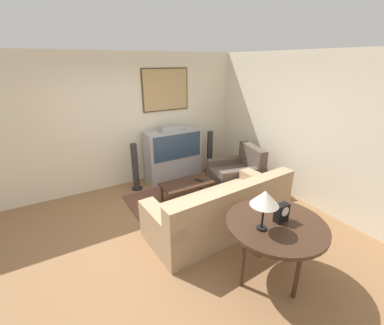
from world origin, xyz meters
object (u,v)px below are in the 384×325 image
object	(u,v)px
armchair	(236,175)
speaker_tower_left	(135,168)
tv	(173,154)
couch	(221,211)
mantel_clock	(282,213)
coffee_table	(187,185)
table_lamp	(265,199)
speaker_tower_right	(210,153)
console_table	(276,227)

from	to	relation	value
armchair	speaker_tower_left	size ratio (longest dim) A/B	1.11
tv	couch	xyz separation A→B (m)	(-0.22, -2.09, -0.27)
armchair	mantel_clock	distance (m)	2.47
coffee_table	table_lamp	world-z (taller)	table_lamp
coffee_table	speaker_tower_right	distance (m)	1.52
armchair	coffee_table	distance (m)	1.18
console_table	speaker_tower_left	size ratio (longest dim) A/B	1.15
couch	console_table	xyz separation A→B (m)	(-0.05, -1.12, 0.41)
table_lamp	speaker_tower_left	size ratio (longest dim) A/B	0.47
armchair	table_lamp	size ratio (longest dim) A/B	2.34
coffee_table	speaker_tower_left	xyz separation A→B (m)	(-0.67, 0.97, 0.13)
speaker_tower_left	speaker_tower_right	distance (m)	1.84
speaker_tower_right	armchair	bearing A→B (deg)	-89.67
speaker_tower_left	speaker_tower_right	xyz separation A→B (m)	(1.84, 0.00, 0.00)
tv	couch	size ratio (longest dim) A/B	0.53
mantel_clock	speaker_tower_left	xyz separation A→B (m)	(-0.71, 3.11, -0.43)
console_table	speaker_tower_right	world-z (taller)	speaker_tower_right
tv	coffee_table	world-z (taller)	tv
couch	table_lamp	world-z (taller)	table_lamp
coffee_table	mantel_clock	distance (m)	2.21
tv	coffee_table	xyz separation A→B (m)	(-0.25, -1.06, -0.23)
speaker_tower_left	speaker_tower_right	bearing A→B (deg)	0.00
tv	armchair	bearing A→B (deg)	-49.76
armchair	mantel_clock	bearing A→B (deg)	-16.29
coffee_table	tv	bearing A→B (deg)	76.82
coffee_table	speaker_tower_right	size ratio (longest dim) A/B	0.97
console_table	table_lamp	distance (m)	0.50
table_lamp	speaker_tower_right	size ratio (longest dim) A/B	0.47
coffee_table	table_lamp	distance (m)	2.31
mantel_clock	speaker_tower_left	size ratio (longest dim) A/B	0.22
armchair	speaker_tower_left	distance (m)	2.11
coffee_table	table_lamp	bearing A→B (deg)	-96.99
couch	speaker_tower_left	distance (m)	2.12
tv	console_table	size ratio (longest dim) A/B	1.07
console_table	speaker_tower_left	distance (m)	3.18
tv	speaker_tower_right	bearing A→B (deg)	-5.86
mantel_clock	coffee_table	bearing A→B (deg)	91.06
tv	table_lamp	bearing A→B (deg)	-99.06
armchair	speaker_tower_right	bearing A→B (deg)	-167.65
table_lamp	mantel_clock	xyz separation A→B (m)	(0.30, -0.00, -0.27)
couch	speaker_tower_left	size ratio (longest dim) A/B	2.33
armchair	console_table	distance (m)	2.47
couch	tv	bearing A→B (deg)	-99.25
couch	table_lamp	xyz separation A→B (m)	(-0.29, -1.11, 0.86)
table_lamp	coffee_table	bearing A→B (deg)	83.01
coffee_table	speaker_tower_left	world-z (taller)	speaker_tower_left
console_table	speaker_tower_left	bearing A→B (deg)	101.70
console_table	mantel_clock	bearing A→B (deg)	1.50
couch	speaker_tower_right	xyz separation A→B (m)	(1.14, 1.99, 0.16)
coffee_table	mantel_clock	bearing A→B (deg)	-88.94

